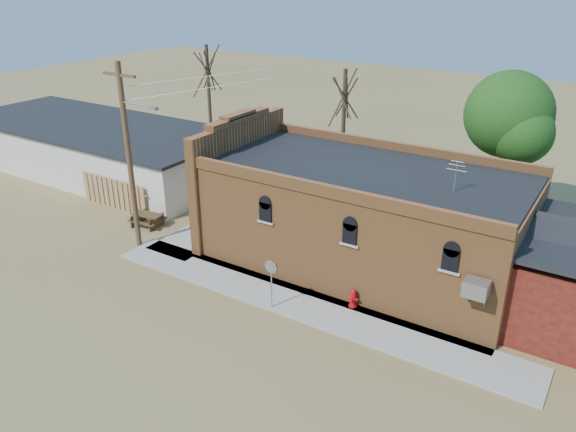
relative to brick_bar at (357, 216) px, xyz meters
The scene contains 14 objects.
ground 6.19m from the brick_bar, 106.65° to the right, with size 120.00×120.00×0.00m, color olive.
sidewalk_south 5.14m from the brick_bar, 91.78° to the right, with size 19.00×2.20×0.08m, color #9E9991.
sidewalk_west 8.28m from the brick_bar, behind, with size 2.60×10.00×0.08m, color #9E9991.
brick_bar is the anchor object (origin of this frame).
storage_building 20.81m from the brick_bar, behind, with size 20.40×8.40×3.17m.
wood_fence 14.61m from the brick_bar, behind, with size 5.20×0.10×1.80m, color #8B5D3E, non-canonical shape.
utility_pole 10.96m from the brick_bar, 156.31° to the right, with size 3.12×0.26×9.00m.
tree_bare_near 9.54m from the brick_bar, 121.74° to the left, with size 2.80×2.80×7.65m.
tree_bare_far 18.25m from the brick_bar, 151.47° to the left, with size 2.80×2.80×8.16m.
tree_leafy 9.80m from the brick_bar, 61.44° to the left, with size 4.40×4.40×8.15m.
fire_hydrant 4.49m from the brick_bar, 64.90° to the right, with size 0.45×0.42×0.80m.
stop_sign 5.62m from the brick_bar, 100.71° to the right, with size 0.59×0.07×2.16m.
trash_barrel 8.18m from the brick_bar, behind, with size 0.51×0.51×0.79m, color navy.
picnic_table 11.56m from the brick_bar, 167.75° to the right, with size 1.82×1.47×0.69m.
Camera 1 is at (11.54, -16.00, 12.75)m, focal length 35.00 mm.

